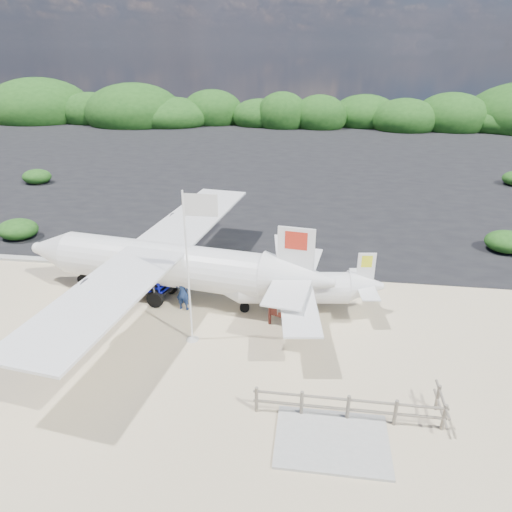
{
  "coord_description": "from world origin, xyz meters",
  "views": [
    {
      "loc": [
        4.55,
        -16.63,
        11.22
      ],
      "look_at": [
        1.83,
        3.59,
        1.74
      ],
      "focal_mm": 32.0,
      "sensor_mm": 36.0,
      "label": 1
    }
  ],
  "objects_px": {
    "signboard": "(286,329)",
    "aircraft_large": "(423,202)",
    "baggage_cart": "(147,294)",
    "crew_b": "(191,254)",
    "aircraft_small": "(186,161)",
    "flagpole": "(193,339)",
    "crew_a": "(183,292)"
  },
  "relations": [
    {
      "from": "flagpole",
      "to": "signboard",
      "type": "distance_m",
      "value": 4.02
    },
    {
      "from": "baggage_cart",
      "to": "signboard",
      "type": "distance_m",
      "value": 7.36
    },
    {
      "from": "signboard",
      "to": "aircraft_large",
      "type": "xyz_separation_m",
      "value": [
        9.41,
        19.01,
        0.0
      ]
    },
    {
      "from": "crew_b",
      "to": "baggage_cart",
      "type": "bearing_deg",
      "value": 59.3
    },
    {
      "from": "flagpole",
      "to": "aircraft_large",
      "type": "height_order",
      "value": "flagpole"
    },
    {
      "from": "flagpole",
      "to": "aircraft_large",
      "type": "distance_m",
      "value": 24.22
    },
    {
      "from": "baggage_cart",
      "to": "crew_b",
      "type": "bearing_deg",
      "value": 82.64
    },
    {
      "from": "signboard",
      "to": "aircraft_large",
      "type": "bearing_deg",
      "value": 86.89
    },
    {
      "from": "flagpole",
      "to": "signboard",
      "type": "height_order",
      "value": "flagpole"
    },
    {
      "from": "crew_a",
      "to": "signboard",
      "type": "bearing_deg",
      "value": 171.42
    },
    {
      "from": "signboard",
      "to": "crew_b",
      "type": "bearing_deg",
      "value": 160.12
    },
    {
      "from": "aircraft_large",
      "to": "aircraft_small",
      "type": "bearing_deg",
      "value": -18.67
    },
    {
      "from": "crew_a",
      "to": "aircraft_large",
      "type": "relative_size",
      "value": 0.1
    },
    {
      "from": "flagpole",
      "to": "aircraft_large",
      "type": "relative_size",
      "value": 0.35
    },
    {
      "from": "crew_b",
      "to": "aircraft_small",
      "type": "height_order",
      "value": "crew_b"
    },
    {
      "from": "crew_b",
      "to": "aircraft_small",
      "type": "xyz_separation_m",
      "value": [
        -7.32,
        24.9,
        -0.85
      ]
    },
    {
      "from": "signboard",
      "to": "crew_b",
      "type": "height_order",
      "value": "crew_b"
    },
    {
      "from": "flagpole",
      "to": "crew_b",
      "type": "xyz_separation_m",
      "value": [
        -1.79,
        6.52,
        0.85
      ]
    },
    {
      "from": "crew_b",
      "to": "flagpole",
      "type": "bearing_deg",
      "value": 99.76
    },
    {
      "from": "baggage_cart",
      "to": "crew_b",
      "type": "distance_m",
      "value": 3.51
    },
    {
      "from": "aircraft_large",
      "to": "flagpole",
      "type": "bearing_deg",
      "value": 64.74
    },
    {
      "from": "crew_a",
      "to": "aircraft_large",
      "type": "height_order",
      "value": "aircraft_large"
    },
    {
      "from": "signboard",
      "to": "crew_a",
      "type": "bearing_deg",
      "value": -168.76
    },
    {
      "from": "flagpole",
      "to": "crew_a",
      "type": "height_order",
      "value": "flagpole"
    },
    {
      "from": "signboard",
      "to": "crew_b",
      "type": "xyz_separation_m",
      "value": [
        -5.6,
        5.24,
        0.85
      ]
    },
    {
      "from": "flagpole",
      "to": "aircraft_large",
      "type": "bearing_deg",
      "value": 56.92
    },
    {
      "from": "crew_a",
      "to": "flagpole",
      "type": "bearing_deg",
      "value": 117.38
    },
    {
      "from": "baggage_cart",
      "to": "crew_a",
      "type": "distance_m",
      "value": 2.63
    },
    {
      "from": "aircraft_large",
      "to": "aircraft_small",
      "type": "distance_m",
      "value": 24.94
    },
    {
      "from": "baggage_cart",
      "to": "aircraft_large",
      "type": "bearing_deg",
      "value": 63.47
    },
    {
      "from": "baggage_cart",
      "to": "aircraft_small",
      "type": "height_order",
      "value": "aircraft_small"
    },
    {
      "from": "aircraft_large",
      "to": "crew_b",
      "type": "bearing_deg",
      "value": 50.37
    }
  ]
}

